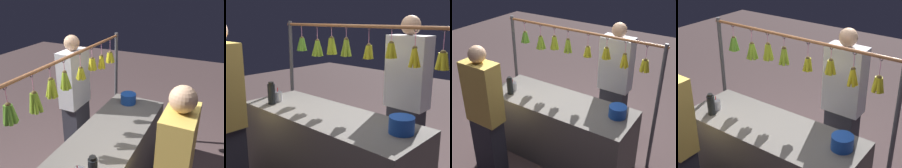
{
  "view_description": "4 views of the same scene",
  "coord_description": "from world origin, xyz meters",
  "views": [
    {
      "loc": [
        1.96,
        0.95,
        2.3
      ],
      "look_at": [
        -0.06,
        0.0,
        1.37
      ],
      "focal_mm": 39.06,
      "sensor_mm": 36.0,
      "label": 1
    },
    {
      "loc": [
        -1.81,
        1.78,
        1.71
      ],
      "look_at": [
        -0.13,
        0.0,
        1.14
      ],
      "focal_mm": 45.76,
      "sensor_mm": 36.0,
      "label": 2
    },
    {
      "loc": [
        -1.77,
        2.63,
        2.7
      ],
      "look_at": [
        -0.06,
        0.0,
        1.09
      ],
      "focal_mm": 47.42,
      "sensor_mm": 36.0,
      "label": 3
    },
    {
      "loc": [
        -1.81,
        2.22,
        2.66
      ],
      "look_at": [
        -0.22,
        0.0,
        1.35
      ],
      "focal_mm": 54.82,
      "sensor_mm": 36.0,
      "label": 4
    }
  ],
  "objects": [
    {
      "name": "market_counter",
      "position": [
        0.0,
        0.0,
        0.41
      ],
      "size": [
        1.89,
        0.68,
        0.82
      ],
      "primitive_type": "cube",
      "color": "#66605B",
      "rests_on": "ground"
    },
    {
      "name": "display_rack",
      "position": [
        0.01,
        -0.42,
        1.23
      ],
      "size": [
        2.21,
        0.13,
        1.67
      ],
      "color": "#4C4C51",
      "rests_on": "ground"
    },
    {
      "name": "blue_bucket",
      "position": [
        -0.73,
        -0.08,
        0.89
      ],
      "size": [
        0.2,
        0.2,
        0.13
      ],
      "primitive_type": "cylinder",
      "color": "blue",
      "rests_on": "market_counter"
    },
    {
      "name": "vendor_person",
      "position": [
        -0.42,
        -0.7,
        0.86
      ],
      "size": [
        0.41,
        0.22,
        1.73
      ],
      "color": "#2D2D38",
      "rests_on": "ground"
    }
  ]
}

